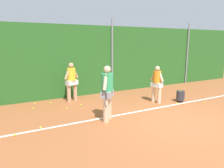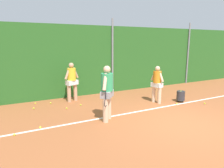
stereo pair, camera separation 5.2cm
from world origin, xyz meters
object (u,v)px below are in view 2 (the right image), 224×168
(ball_hopper, at_px, (181,96))
(tennis_ball_9, at_px, (35,103))
(tennis_ball_3, at_px, (40,127))
(tennis_ball_7, at_px, (177,104))
(player_backcourt_far, at_px, (72,80))
(tennis_ball_0, at_px, (205,103))
(tennis_ball_1, at_px, (81,105))
(tennis_ball_6, at_px, (67,108))
(tennis_ball_2, at_px, (34,108))
(tennis_ball_5, at_px, (14,135))
(player_foreground_near, at_px, (107,90))
(tennis_ball_8, at_px, (51,103))
(player_midcourt, at_px, (157,82))

(ball_hopper, distance_m, tennis_ball_9, 6.44)
(tennis_ball_3, height_order, tennis_ball_7, same)
(player_backcourt_far, height_order, ball_hopper, player_backcourt_far)
(tennis_ball_0, distance_m, tennis_ball_1, 5.37)
(tennis_ball_3, distance_m, tennis_ball_6, 1.95)
(ball_hopper, height_order, tennis_ball_2, ball_hopper)
(tennis_ball_0, height_order, tennis_ball_3, same)
(tennis_ball_0, xyz_separation_m, tennis_ball_5, (-7.51, 0.39, 0.00))
(tennis_ball_6, bearing_deg, tennis_ball_7, -19.64)
(player_foreground_near, bearing_deg, tennis_ball_0, 129.69)
(tennis_ball_6, height_order, tennis_ball_9, same)
(ball_hopper, height_order, tennis_ball_8, ball_hopper)
(tennis_ball_3, bearing_deg, tennis_ball_6, 50.26)
(tennis_ball_2, distance_m, tennis_ball_5, 2.45)
(tennis_ball_3, bearing_deg, tennis_ball_0, -5.00)
(tennis_ball_3, bearing_deg, player_midcourt, 6.39)
(tennis_ball_2, bearing_deg, player_foreground_near, -49.37)
(tennis_ball_6, distance_m, tennis_ball_9, 1.67)
(player_backcourt_far, height_order, tennis_ball_2, player_backcourt_far)
(tennis_ball_9, bearing_deg, tennis_ball_3, -94.43)
(tennis_ball_8, relative_size, tennis_ball_9, 1.00)
(player_midcourt, distance_m, tennis_ball_2, 5.28)
(player_backcourt_far, height_order, tennis_ball_0, player_backcourt_far)
(player_foreground_near, distance_m, player_backcourt_far, 2.87)
(ball_hopper, height_order, tennis_ball_7, ball_hopper)
(ball_hopper, bearing_deg, tennis_ball_7, -153.36)
(player_foreground_near, relative_size, tennis_ball_2, 28.54)
(player_backcourt_far, bearing_deg, player_midcourt, 130.28)
(tennis_ball_6, bearing_deg, tennis_ball_9, 127.90)
(tennis_ball_8, bearing_deg, player_foreground_near, -65.07)
(player_midcourt, distance_m, ball_hopper, 1.28)
(tennis_ball_0, relative_size, tennis_ball_6, 1.00)
(player_foreground_near, height_order, tennis_ball_2, player_foreground_near)
(ball_hopper, distance_m, tennis_ball_3, 6.08)
(player_foreground_near, distance_m, tennis_ball_6, 2.29)
(tennis_ball_1, distance_m, tennis_ball_2, 1.88)
(ball_hopper, distance_m, tennis_ball_0, 1.05)
(tennis_ball_1, height_order, tennis_ball_3, same)
(tennis_ball_9, bearing_deg, tennis_ball_1, -34.24)
(player_backcourt_far, bearing_deg, tennis_ball_6, 42.73)
(player_midcourt, distance_m, tennis_ball_9, 5.39)
(tennis_ball_0, bearing_deg, tennis_ball_2, 158.06)
(player_foreground_near, height_order, tennis_ball_3, player_foreground_near)
(player_foreground_near, height_order, tennis_ball_5, player_foreground_near)
(tennis_ball_3, bearing_deg, tennis_ball_8, 72.12)
(player_backcourt_far, distance_m, tennis_ball_7, 4.73)
(tennis_ball_5, bearing_deg, ball_hopper, 2.96)
(player_backcourt_far, xyz_separation_m, tennis_ball_8, (-0.97, 0.04, -0.95))
(player_foreground_near, height_order, tennis_ball_6, player_foreground_near)
(player_midcourt, xyz_separation_m, tennis_ball_9, (-4.82, 2.25, -0.89))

